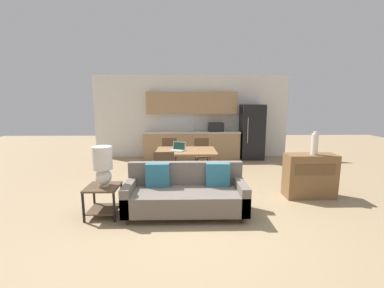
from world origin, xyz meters
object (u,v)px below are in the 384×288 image
table_lamp (103,164)px  dining_chair_near_left (164,170)px  dining_table (186,153)px  side_table (103,196)px  laptop (178,149)px  vase (315,144)px  dining_chair_far_right (202,153)px  couch (186,194)px  credenza (310,176)px  dining_chair_far_left (169,153)px  refrigerator (252,132)px

table_lamp → dining_chair_near_left: bearing=48.9°
dining_table → side_table: 2.34m
table_lamp → dining_chair_near_left: 1.41m
dining_table → laptop: size_ratio=3.47×
vase → dining_chair_far_right: size_ratio=0.50×
side_table → dining_chair_near_left: bearing=48.9°
side_table → dining_chair_near_left: dining_chair_near_left is taller
couch → side_table: (-1.34, -0.09, 0.01)m
couch → side_table: 1.34m
credenza → dining_chair_far_left: (-2.86, 2.00, 0.06)m
table_lamp → dining_chair_far_right: table_lamp is taller
table_lamp → refrigerator: bearing=50.2°
table_lamp → credenza: (3.75, 0.74, -0.43)m
dining_chair_far_right → vase: bearing=-52.1°
laptop → dining_chair_far_left: bearing=131.6°
vase → dining_chair_far_right: (-2.00, 2.00, -0.57)m
vase → refrigerator: bearing=95.1°
dining_table → side_table: (-1.35, -1.88, -0.33)m
couch → dining_chair_near_left: bearing=114.4°
dining_table → dining_chair_far_left: (-0.45, 0.88, -0.18)m
vase → laptop: 2.86m
refrigerator → side_table: bearing=-129.8°
couch → side_table: bearing=-176.2°
side_table → laptop: size_ratio=1.29×
vase → dining_chair_far_left: bearing=144.9°
dining_table → side_table: size_ratio=2.70×
dining_table → refrigerator: bearing=47.2°
couch → vase: vase is taller
couch → dining_chair_far_left: size_ratio=2.24×
dining_chair_far_right → side_table: bearing=-130.3°
dining_table → couch: 1.82m
side_table → credenza: bearing=11.4°
dining_chair_near_left → couch: bearing=111.4°
refrigerator → table_lamp: size_ratio=2.71×
credenza → side_table: bearing=-168.6°
dining_table → table_lamp: size_ratio=2.14×
couch → dining_chair_far_left: (-0.44, 2.67, 0.15)m
refrigerator → dining_table: refrigerator is taller
dining_table → dining_chair_near_left: 0.96m
dining_chair_far_left → dining_chair_far_right: (0.88, -0.03, 0.00)m
dining_chair_far_right → dining_table: bearing=-124.3°
refrigerator → vase: bearing=-84.9°
vase → laptop: vase is taller
credenza → refrigerator: bearing=94.7°
refrigerator → vase: (0.31, -3.45, 0.18)m
refrigerator → credenza: (0.28, -3.42, -0.45)m
vase → credenza: bearing=131.5°
refrigerator → side_table: size_ratio=3.41×
couch → dining_chair_far_right: size_ratio=2.24×
dining_table → dining_chair_far_right: size_ratio=1.58×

